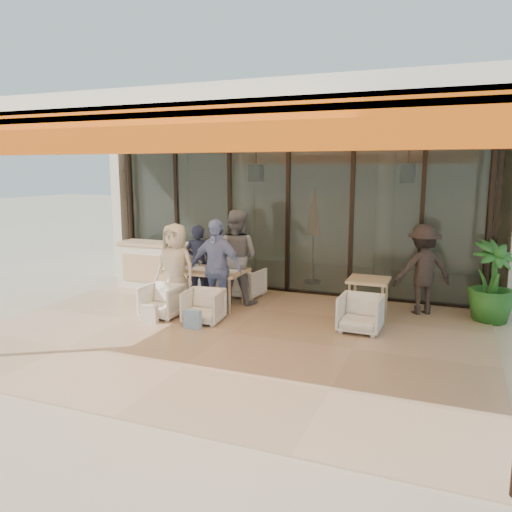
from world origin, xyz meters
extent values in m
plane|color=#C6B293|center=(0.00, 0.00, 0.00)|extent=(70.00, 70.00, 0.00)
cube|color=tan|center=(0.00, 0.00, 0.01)|extent=(8.00, 6.00, 0.01)
cube|color=silver|center=(0.00, 0.00, 3.30)|extent=(8.00, 6.00, 0.20)
cube|color=#E0550B|center=(0.00, -2.94, 3.02)|extent=(8.00, 0.12, 0.45)
cube|color=#FF5615|center=(0.00, -2.25, 3.14)|extent=(8.00, 1.50, 0.06)
cylinder|color=black|center=(-3.88, 2.88, 1.60)|extent=(0.12, 0.12, 3.20)
cylinder|color=black|center=(3.88, 2.88, 1.60)|extent=(0.12, 0.12, 3.20)
cube|color=#9EADA3|center=(0.00, 3.00, 1.60)|extent=(8.00, 0.03, 3.20)
cube|color=black|center=(0.00, 3.00, 0.04)|extent=(8.00, 0.10, 0.08)
cube|color=black|center=(0.00, 3.00, 3.16)|extent=(8.00, 0.10, 0.08)
cube|color=black|center=(-4.00, 3.00, 1.60)|extent=(0.08, 0.10, 3.20)
cube|color=black|center=(-2.70, 3.00, 1.60)|extent=(0.08, 0.10, 3.20)
cube|color=black|center=(-1.35, 3.00, 1.60)|extent=(0.08, 0.10, 3.20)
cube|color=black|center=(0.00, 3.00, 1.60)|extent=(0.08, 0.10, 3.20)
cube|color=black|center=(1.35, 3.00, 1.60)|extent=(0.08, 0.10, 3.20)
cube|color=black|center=(2.70, 3.00, 1.60)|extent=(0.08, 0.10, 3.20)
cube|color=black|center=(4.00, 3.00, 1.60)|extent=(0.08, 0.10, 3.20)
cube|color=silver|center=(0.00, 6.50, 1.70)|extent=(9.00, 0.25, 3.40)
cube|color=silver|center=(-4.40, 4.75, 1.70)|extent=(0.25, 3.50, 3.40)
cube|color=silver|center=(4.40, 4.75, 1.70)|extent=(0.25, 3.50, 3.40)
cube|color=silver|center=(0.00, 4.75, 3.40)|extent=(9.00, 3.50, 0.25)
cube|color=#D5B881|center=(0.00, 4.75, 0.01)|extent=(8.00, 3.50, 0.02)
cylinder|color=silver|center=(-1.60, 4.60, 1.50)|extent=(0.40, 0.40, 3.00)
cylinder|color=silver|center=(1.80, 4.60, 1.50)|extent=(0.40, 0.40, 3.00)
cylinder|color=black|center=(-1.20, 4.20, 3.00)|extent=(0.03, 0.03, 0.70)
cube|color=black|center=(-1.20, 4.20, 2.55)|extent=(0.30, 0.30, 0.40)
sphere|color=#FFBF72|center=(-1.20, 4.20, 2.55)|extent=(0.18, 0.18, 0.18)
cylinder|color=black|center=(2.30, 4.20, 3.00)|extent=(0.03, 0.03, 0.70)
cube|color=black|center=(2.30, 4.20, 2.55)|extent=(0.30, 0.30, 0.40)
sphere|color=#FFBF72|center=(2.30, 4.20, 2.55)|extent=(0.18, 0.18, 0.18)
cylinder|color=black|center=(0.30, 4.00, 0.05)|extent=(0.40, 0.40, 0.05)
cylinder|color=black|center=(0.30, 4.00, 1.05)|extent=(0.04, 0.04, 2.10)
cone|color=#D45E12|center=(0.30, 4.00, 1.70)|extent=(0.32, 0.32, 1.10)
cube|color=silver|center=(-2.77, 2.30, 0.50)|extent=(1.80, 0.60, 1.00)
cube|color=#D5B881|center=(-2.77, 2.30, 1.01)|extent=(1.85, 0.65, 0.06)
cube|color=#D5B881|center=(-2.77, 1.99, 0.50)|extent=(1.50, 0.02, 0.60)
cube|color=#D5B881|center=(-1.09, 1.33, 0.72)|extent=(1.50, 0.90, 0.05)
cube|color=white|center=(-1.09, 1.33, 0.74)|extent=(1.30, 0.35, 0.01)
cylinder|color=#D5B881|center=(-1.71, 1.01, 0.35)|extent=(0.06, 0.06, 0.70)
cylinder|color=#D5B881|center=(-0.47, 1.01, 0.35)|extent=(0.06, 0.06, 0.70)
cylinder|color=#D5B881|center=(-1.71, 1.65, 0.35)|extent=(0.06, 0.06, 0.70)
cylinder|color=#D5B881|center=(-0.47, 1.65, 0.35)|extent=(0.06, 0.06, 0.70)
cylinder|color=white|center=(-1.54, 1.18, 0.81)|extent=(0.06, 0.06, 0.11)
cylinder|color=white|center=(-1.34, 1.53, 0.81)|extent=(0.06, 0.06, 0.11)
cylinder|color=white|center=(-1.04, 1.23, 0.81)|extent=(0.06, 0.06, 0.11)
cylinder|color=white|center=(-0.79, 1.51, 0.81)|extent=(0.06, 0.06, 0.11)
cylinder|color=#9B4D16|center=(-1.64, 1.48, 0.83)|extent=(0.07, 0.07, 0.16)
cylinder|color=black|center=(-1.19, 1.61, 0.83)|extent=(0.09, 0.09, 0.17)
cylinder|color=black|center=(-1.19, 1.61, 0.93)|extent=(0.10, 0.10, 0.01)
cylinder|color=white|center=(-1.54, 1.03, 0.76)|extent=(0.22, 0.22, 0.01)
cylinder|color=white|center=(-0.64, 1.03, 0.76)|extent=(0.22, 0.22, 0.01)
cylinder|color=white|center=(-1.54, 1.65, 0.76)|extent=(0.22, 0.22, 0.01)
cylinder|color=white|center=(-0.64, 1.65, 0.76)|extent=(0.22, 0.22, 0.01)
imported|color=silver|center=(-1.51, 2.28, 0.33)|extent=(0.71, 0.67, 0.66)
imported|color=silver|center=(-0.67, 2.28, 0.34)|extent=(0.73, 0.69, 0.69)
imported|color=silver|center=(-1.51, 0.38, 0.33)|extent=(0.65, 0.61, 0.67)
imported|color=silver|center=(-0.67, 0.38, 0.33)|extent=(0.70, 0.66, 0.65)
imported|color=#181C34|center=(-1.51, 1.78, 0.77)|extent=(0.63, 0.48, 1.54)
imported|color=slate|center=(-0.67, 1.78, 0.94)|extent=(0.91, 0.71, 1.88)
imported|color=beige|center=(-1.51, 0.88, 0.83)|extent=(0.83, 0.56, 1.66)
imported|color=#7D8BD0|center=(-0.67, 0.88, 0.89)|extent=(1.08, 0.53, 1.78)
cube|color=silver|center=(-1.51, -0.02, 0.17)|extent=(0.30, 0.10, 0.34)
cube|color=#99BFD8|center=(-0.67, -0.02, 0.17)|extent=(0.30, 0.10, 0.34)
cube|color=#D5B881|center=(1.95, 1.63, 0.72)|extent=(0.70, 0.70, 0.05)
cylinder|color=#D5B881|center=(1.67, 1.35, 0.35)|extent=(0.05, 0.05, 0.70)
cylinder|color=#D5B881|center=(2.23, 1.35, 0.35)|extent=(0.05, 0.05, 0.70)
cylinder|color=#D5B881|center=(1.67, 1.91, 0.35)|extent=(0.05, 0.05, 0.70)
cylinder|color=#D5B881|center=(2.23, 1.91, 0.35)|extent=(0.05, 0.05, 0.70)
imported|color=silver|center=(1.95, 0.88, 0.35)|extent=(0.69, 0.65, 0.69)
imported|color=black|center=(2.80, 2.32, 0.84)|extent=(1.25, 1.06, 1.67)
imported|color=#1E5919|center=(3.96, 2.30, 0.71)|extent=(1.12, 1.12, 1.43)
camera|label=1|loc=(3.25, -7.06, 2.65)|focal=35.00mm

